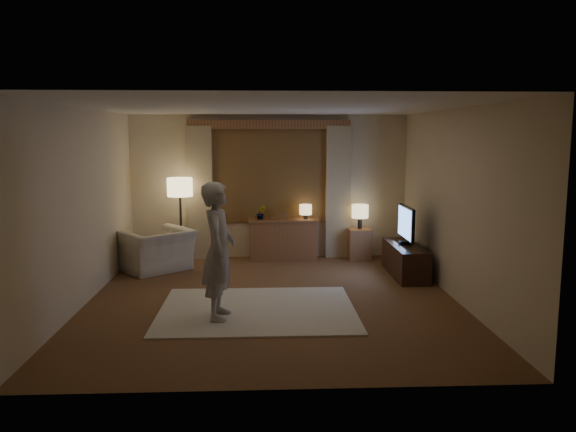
{
  "coord_description": "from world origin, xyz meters",
  "views": [
    {
      "loc": [
        -0.13,
        -7.45,
        2.24
      ],
      "look_at": [
        0.24,
        0.6,
        1.07
      ],
      "focal_mm": 35.0,
      "sensor_mm": 36.0,
      "label": 1
    }
  ],
  "objects": [
    {
      "name": "rug",
      "position": [
        -0.2,
        -0.47,
        0.01
      ],
      "size": [
        2.5,
        2.0,
        0.02
      ],
      "primitive_type": "cube",
      "color": "beige",
      "rests_on": "floor"
    },
    {
      "name": "picture_frame",
      "position": [
        0.25,
        2.5,
        0.8
      ],
      "size": [
        0.16,
        0.02,
        0.2
      ],
      "primitive_type": "cube",
      "color": "brown",
      "rests_on": "sideboard"
    },
    {
      "name": "sideboard",
      "position": [
        0.25,
        2.5,
        0.35
      ],
      "size": [
        1.2,
        0.4,
        0.7
      ],
      "primitive_type": "cube",
      "color": "brown",
      "rests_on": "floor"
    },
    {
      "name": "armchair",
      "position": [
        -1.89,
        1.74,
        0.34
      ],
      "size": [
        1.41,
        1.4,
        0.69
      ],
      "primitive_type": "imported",
      "rotation": [
        0.0,
        0.0,
        -2.42
      ],
      "color": "beige",
      "rests_on": "floor"
    },
    {
      "name": "tv",
      "position": [
        2.15,
        1.24,
        0.84
      ],
      "size": [
        0.21,
        0.86,
        0.62
      ],
      "color": "black",
      "rests_on": "tv_stand"
    },
    {
      "name": "table_lamp_side",
      "position": [
        1.62,
        2.45,
        0.87
      ],
      "size": [
        0.3,
        0.3,
        0.44
      ],
      "color": "black",
      "rests_on": "side_table"
    },
    {
      "name": "person",
      "position": [
        -0.66,
        -0.78,
        0.85
      ],
      "size": [
        0.43,
        0.63,
        1.67
      ],
      "primitive_type": "imported",
      "rotation": [
        0.0,
        0.0,
        1.52
      ],
      "color": "#ADA89F",
      "rests_on": "rug"
    },
    {
      "name": "side_table",
      "position": [
        1.62,
        2.45,
        0.28
      ],
      "size": [
        0.4,
        0.4,
        0.56
      ],
      "primitive_type": "cube",
      "color": "brown",
      "rests_on": "floor"
    },
    {
      "name": "floor_lamp",
      "position": [
        -1.56,
        2.3,
        1.26
      ],
      "size": [
        0.44,
        0.44,
        1.5
      ],
      "color": "black",
      "rests_on": "floor"
    },
    {
      "name": "tv_stand",
      "position": [
        2.15,
        1.24,
        0.25
      ],
      "size": [
        0.45,
        1.4,
        0.5
      ],
      "primitive_type": "cube",
      "color": "black",
      "rests_on": "floor"
    },
    {
      "name": "plant",
      "position": [
        -0.15,
        2.5,
        0.85
      ],
      "size": [
        0.17,
        0.13,
        0.3
      ],
      "primitive_type": "imported",
      "color": "#999999",
      "rests_on": "sideboard"
    },
    {
      "name": "table_lamp_sideboard",
      "position": [
        0.65,
        2.5,
        0.9
      ],
      "size": [
        0.22,
        0.22,
        0.3
      ],
      "color": "black",
      "rests_on": "sideboard"
    },
    {
      "name": "room",
      "position": [
        0.0,
        0.5,
        1.33
      ],
      "size": [
        5.04,
        5.54,
        2.64
      ],
      "color": "brown",
      "rests_on": "ground"
    }
  ]
}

